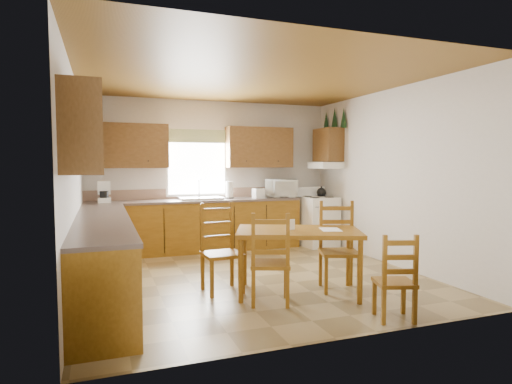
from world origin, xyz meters
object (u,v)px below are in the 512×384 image
object	(u,v)px
chair_far_left	(222,248)
chair_far_right	(339,247)
microwave	(281,188)
stove	(318,222)
chair_near_right	(270,258)
dining_table	(298,262)
chair_near_left	(394,276)

from	to	relation	value
chair_far_left	chair_far_right	world-z (taller)	chair_far_right
microwave	stove	bearing A→B (deg)	-2.33
chair_far_right	chair_near_right	bearing A→B (deg)	-152.15
chair_far_left	chair_near_right	bearing A→B (deg)	-60.75
dining_table	chair_far_left	world-z (taller)	chair_far_left
dining_table	chair_near_left	size ratio (longest dim) A/B	1.66
dining_table	stove	bearing A→B (deg)	79.23
stove	dining_table	bearing A→B (deg)	-126.93
stove	chair_near_left	world-z (taller)	stove
chair_near_right	chair_near_left	bearing A→B (deg)	158.60
dining_table	chair_near_right	size ratio (longest dim) A/B	1.41
microwave	chair_near_left	bearing A→B (deg)	-76.87
chair_near_right	microwave	bearing A→B (deg)	-94.89
stove	dining_table	xyz separation A→B (m)	(-1.63, -2.56, -0.07)
dining_table	chair_far_left	xyz separation A→B (m)	(-0.83, 0.39, 0.15)
chair_near_right	chair_far_left	bearing A→B (deg)	-36.08
chair_near_right	chair_far_left	distance (m)	0.71
microwave	chair_near_right	distance (m)	3.39
stove	chair_far_right	distance (m)	2.81
chair_near_right	chair_far_left	world-z (taller)	chair_far_left
chair_near_left	chair_far_right	world-z (taller)	chair_far_right
microwave	chair_near_left	size ratio (longest dim) A/B	0.64
chair_near_right	chair_far_right	xyz separation A→B (m)	(0.99, 0.17, 0.03)
dining_table	chair_near_left	bearing A→B (deg)	-41.53
chair_near_left	chair_near_right	size ratio (longest dim) A/B	0.85
microwave	chair_near_right	xyz separation A→B (m)	(-1.43, -3.02, -0.58)
chair_near_right	dining_table	bearing A→B (deg)	-135.27
stove	chair_far_right	xyz separation A→B (m)	(-1.08, -2.59, 0.09)
stove	microwave	xyz separation A→B (m)	(-0.65, 0.26, 0.63)
stove	microwave	bearing A→B (deg)	153.72
stove	chair_far_left	bearing A→B (deg)	-143.07
dining_table	chair_far_left	bearing A→B (deg)	176.65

